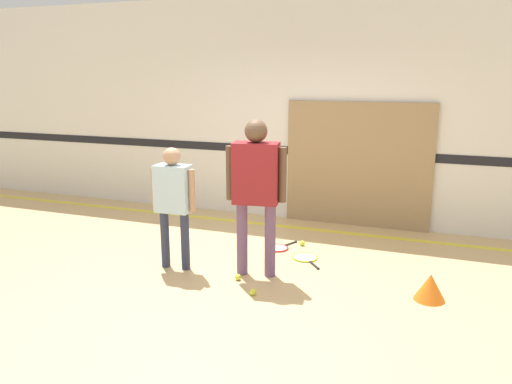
{
  "coord_description": "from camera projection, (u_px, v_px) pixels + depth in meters",
  "views": [
    {
      "loc": [
        1.83,
        -4.57,
        2.14
      ],
      "look_at": [
        0.09,
        0.18,
        0.92
      ],
      "focal_mm": 35.0,
      "sensor_mm": 36.0,
      "label": 1
    }
  ],
  "objects": [
    {
      "name": "ground_plane",
      "position": [
        242.0,
        279.0,
        5.28
      ],
      "size": [
        16.0,
        16.0,
        0.0
      ],
      "primitive_type": "plane",
      "color": "tan"
    },
    {
      "name": "wall_back",
      "position": [
        304.0,
        111.0,
        7.12
      ],
      "size": [
        16.0,
        0.07,
        3.2
      ],
      "color": "silver",
      "rests_on": "ground_plane"
    },
    {
      "name": "wall_panel",
      "position": [
        358.0,
        165.0,
        6.97
      ],
      "size": [
        2.03,
        0.05,
        1.75
      ],
      "color": "#9E7F56",
      "rests_on": "ground_plane"
    },
    {
      "name": "floor_stripe",
      "position": [
        293.0,
        227.0,
        7.06
      ],
      "size": [
        14.4,
        0.1,
        0.01
      ],
      "color": "yellow",
      "rests_on": "ground_plane"
    },
    {
      "name": "person_instructor",
      "position": [
        256.0,
        181.0,
        5.17
      ],
      "size": [
        0.63,
        0.33,
        1.68
      ],
      "rotation": [
        0.0,
        0.0,
        0.16
      ],
      "color": "#6B4C70",
      "rests_on": "ground_plane"
    },
    {
      "name": "person_student_left",
      "position": [
        173.0,
        195.0,
        5.41
      ],
      "size": [
        0.52,
        0.22,
        1.36
      ],
      "rotation": [
        0.0,
        0.0,
        0.04
      ],
      "color": "#2D334C",
      "rests_on": "ground_plane"
    },
    {
      "name": "racket_spare_on_floor",
      "position": [
        278.0,
        248.0,
        6.21
      ],
      "size": [
        0.38,
        0.51,
        0.03
      ],
      "rotation": [
        0.0,
        0.0,
        1.1
      ],
      "color": "red",
      "rests_on": "ground_plane"
    },
    {
      "name": "racket_second_spare",
      "position": [
        306.0,
        258.0,
        5.87
      ],
      "size": [
        0.46,
        0.52,
        0.03
      ],
      "rotation": [
        0.0,
        0.0,
        5.37
      ],
      "color": "#C6D838",
      "rests_on": "ground_plane"
    },
    {
      "name": "tennis_ball_near_instructor",
      "position": [
        238.0,
        277.0,
        5.26
      ],
      "size": [
        0.07,
        0.07,
        0.07
      ],
      "primitive_type": "sphere",
      "color": "#CCE038",
      "rests_on": "ground_plane"
    },
    {
      "name": "tennis_ball_by_spare_racket",
      "position": [
        302.0,
        243.0,
        6.3
      ],
      "size": [
        0.07,
        0.07,
        0.07
      ],
      "primitive_type": "sphere",
      "color": "#CCE038",
      "rests_on": "ground_plane"
    },
    {
      "name": "tennis_ball_stray_left",
      "position": [
        253.0,
        292.0,
        4.9
      ],
      "size": [
        0.07,
        0.07,
        0.07
      ],
      "primitive_type": "sphere",
      "color": "#CCE038",
      "rests_on": "ground_plane"
    },
    {
      "name": "training_cone",
      "position": [
        430.0,
        287.0,
        4.78
      ],
      "size": [
        0.3,
        0.3,
        0.26
      ],
      "color": "orange",
      "rests_on": "ground_plane"
    }
  ]
}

